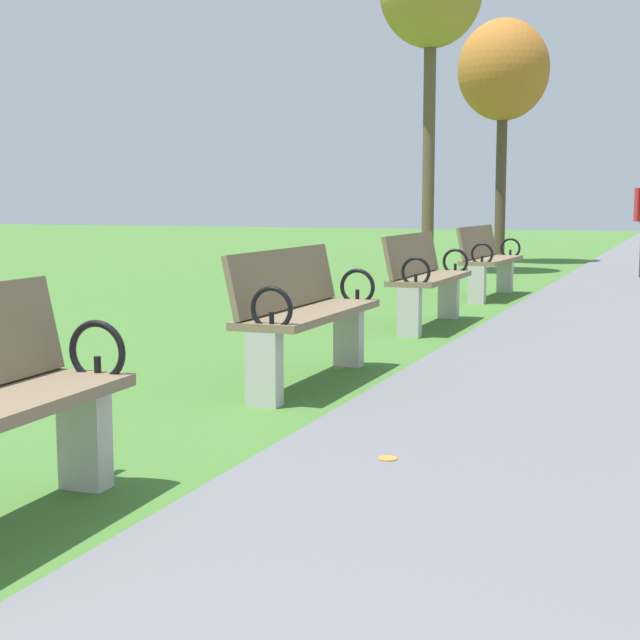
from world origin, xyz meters
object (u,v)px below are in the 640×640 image
park_bench_4 (426,277)px  tree_2 (503,72)px  park_bench_5 (488,259)px  park_bench_3 (304,312)px

park_bench_4 → tree_2: tree_2 is taller
park_bench_4 → park_bench_5: (0.00, 2.98, 0.00)m
park_bench_5 → tree_2: size_ratio=0.35×
park_bench_3 → park_bench_4: 3.09m
park_bench_3 → tree_2: tree_2 is taller
park_bench_4 → park_bench_5: size_ratio=0.99×
park_bench_3 → park_bench_5: 6.07m
park_bench_5 → park_bench_4: bearing=-90.0°
park_bench_5 → tree_2: tree_2 is taller
park_bench_4 → tree_2: bearing=96.7°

